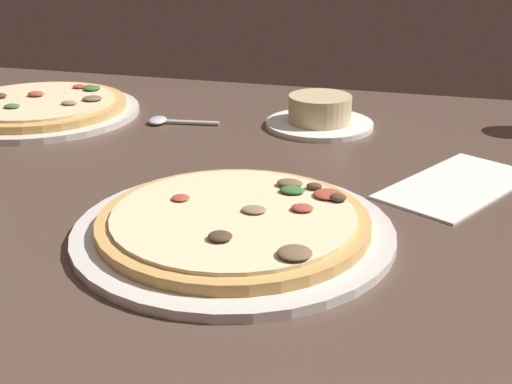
{
  "coord_description": "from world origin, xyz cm",
  "views": [
    {
      "loc": [
        17.49,
        -72.56,
        35.57
      ],
      "look_at": [
        -0.97,
        -5.2,
        7.0
      ],
      "focal_mm": 48.97,
      "sensor_mm": 36.0,
      "label": 1
    }
  ],
  "objects_px": {
    "ramekin_on_saucer": "(320,114)",
    "spoon": "(167,121)",
    "pizza_side": "(38,108)",
    "pizza_main": "(234,226)",
    "paper_menu": "(457,185)"
  },
  "relations": [
    {
      "from": "ramekin_on_saucer",
      "to": "spoon",
      "type": "xyz_separation_m",
      "value": [
        -0.23,
        -0.05,
        -0.02
      ]
    },
    {
      "from": "pizza_main",
      "to": "spoon",
      "type": "bearing_deg",
      "value": 121.56
    },
    {
      "from": "pizza_side",
      "to": "paper_menu",
      "type": "distance_m",
      "value": 0.68
    },
    {
      "from": "ramekin_on_saucer",
      "to": "paper_menu",
      "type": "relative_size",
      "value": 0.78
    },
    {
      "from": "pizza_main",
      "to": "pizza_side",
      "type": "relative_size",
      "value": 1.02
    },
    {
      "from": "pizza_main",
      "to": "spoon",
      "type": "distance_m",
      "value": 0.42
    },
    {
      "from": "pizza_main",
      "to": "spoon",
      "type": "relative_size",
      "value": 2.92
    },
    {
      "from": "ramekin_on_saucer",
      "to": "pizza_main",
      "type": "bearing_deg",
      "value": -91.92
    },
    {
      "from": "paper_menu",
      "to": "spoon",
      "type": "bearing_deg",
      "value": -170.24
    },
    {
      "from": "pizza_main",
      "to": "pizza_side",
      "type": "xyz_separation_m",
      "value": [
        -0.44,
        0.35,
        0.0
      ]
    },
    {
      "from": "pizza_main",
      "to": "paper_menu",
      "type": "bearing_deg",
      "value": 42.76
    },
    {
      "from": "pizza_side",
      "to": "ramekin_on_saucer",
      "type": "bearing_deg",
      "value": 6.92
    },
    {
      "from": "paper_menu",
      "to": "pizza_side",
      "type": "bearing_deg",
      "value": -163.43
    },
    {
      "from": "paper_menu",
      "to": "spoon",
      "type": "distance_m",
      "value": 0.47
    },
    {
      "from": "pizza_main",
      "to": "ramekin_on_saucer",
      "type": "xyz_separation_m",
      "value": [
        0.01,
        0.41,
        0.01
      ]
    }
  ]
}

